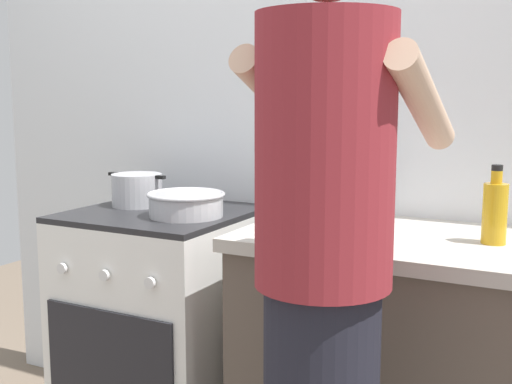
{
  "coord_description": "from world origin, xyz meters",
  "views": [
    {
      "loc": [
        1.02,
        -1.72,
        1.31
      ],
      "look_at": [
        0.05,
        0.12,
        1.0
      ],
      "focal_mm": 45.73,
      "sensor_mm": 36.0,
      "label": 1
    }
  ],
  "objects_px": {
    "pot": "(137,190)",
    "oil_bottle": "(495,211)",
    "stove_range": "(163,331)",
    "utensil_crock": "(368,189)",
    "mixing_bowl": "(186,203)",
    "person": "(323,302)"
  },
  "relations": [
    {
      "from": "utensil_crock",
      "to": "pot",
      "type": "bearing_deg",
      "value": -170.03
    },
    {
      "from": "mixing_bowl",
      "to": "utensil_crock",
      "type": "relative_size",
      "value": 0.8
    },
    {
      "from": "mixing_bowl",
      "to": "stove_range",
      "type": "bearing_deg",
      "value": 162.33
    },
    {
      "from": "pot",
      "to": "person",
      "type": "bearing_deg",
      "value": -32.0
    },
    {
      "from": "stove_range",
      "to": "pot",
      "type": "height_order",
      "value": "pot"
    },
    {
      "from": "utensil_crock",
      "to": "person",
      "type": "xyz_separation_m",
      "value": [
        0.15,
        -0.77,
        -0.14
      ]
    },
    {
      "from": "mixing_bowl",
      "to": "oil_bottle",
      "type": "xyz_separation_m",
      "value": [
        0.99,
        0.06,
        0.05
      ]
    },
    {
      "from": "stove_range",
      "to": "oil_bottle",
      "type": "bearing_deg",
      "value": 0.59
    },
    {
      "from": "stove_range",
      "to": "pot",
      "type": "xyz_separation_m",
      "value": [
        -0.14,
        0.05,
        0.51
      ]
    },
    {
      "from": "person",
      "to": "stove_range",
      "type": "bearing_deg",
      "value": 146.07
    },
    {
      "from": "pot",
      "to": "utensil_crock",
      "type": "relative_size",
      "value": 0.76
    },
    {
      "from": "stove_range",
      "to": "person",
      "type": "bearing_deg",
      "value": -33.93
    },
    {
      "from": "pot",
      "to": "person",
      "type": "xyz_separation_m",
      "value": [
        0.99,
        -0.62,
        -0.1
      ]
    },
    {
      "from": "stove_range",
      "to": "person",
      "type": "height_order",
      "value": "person"
    },
    {
      "from": "mixing_bowl",
      "to": "oil_bottle",
      "type": "relative_size",
      "value": 1.2
    },
    {
      "from": "mixing_bowl",
      "to": "oil_bottle",
      "type": "height_order",
      "value": "oil_bottle"
    },
    {
      "from": "mixing_bowl",
      "to": "person",
      "type": "height_order",
      "value": "person"
    },
    {
      "from": "stove_range",
      "to": "pot",
      "type": "distance_m",
      "value": 0.53
    },
    {
      "from": "utensil_crock",
      "to": "person",
      "type": "distance_m",
      "value": 0.8
    },
    {
      "from": "stove_range",
      "to": "utensil_crock",
      "type": "distance_m",
      "value": 0.91
    },
    {
      "from": "pot",
      "to": "oil_bottle",
      "type": "relative_size",
      "value": 1.14
    },
    {
      "from": "stove_range",
      "to": "mixing_bowl",
      "type": "relative_size",
      "value": 3.38
    }
  ]
}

